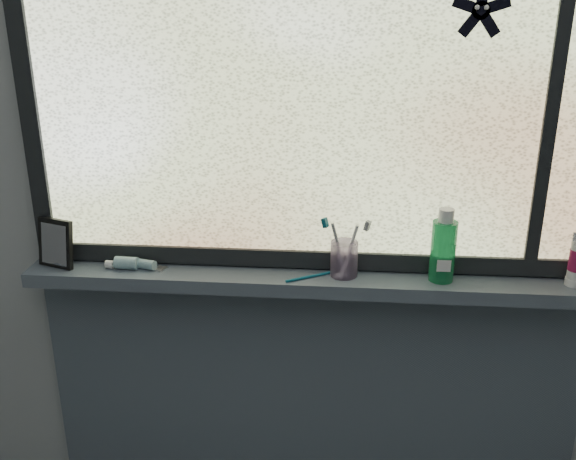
# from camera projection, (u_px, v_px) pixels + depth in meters

# --- Properties ---
(wall_back) EXTENTS (3.00, 0.01, 2.50)m
(wall_back) POSITION_uv_depth(u_px,v_px,m) (314.00, 188.00, 1.78)
(wall_back) COLOR #9EA3A8
(wall_back) RESTS_ON ground
(windowsill) EXTENTS (1.62, 0.14, 0.04)m
(windowsill) POSITION_uv_depth(u_px,v_px,m) (311.00, 282.00, 1.80)
(windowsill) COLOR #4A5563
(windowsill) RESTS_ON wall_back
(sill_apron) EXTENTS (1.62, 0.02, 0.98)m
(sill_apron) POSITION_uv_depth(u_px,v_px,m) (310.00, 420.00, 2.03)
(sill_apron) COLOR #4A5563
(sill_apron) RESTS_ON floor
(window_pane) EXTENTS (1.50, 0.01, 1.00)m
(window_pane) POSITION_uv_depth(u_px,v_px,m) (315.00, 87.00, 1.66)
(window_pane) COLOR silver
(window_pane) RESTS_ON wall_back
(frame_bottom) EXTENTS (1.60, 0.03, 0.05)m
(frame_bottom) POSITION_uv_depth(u_px,v_px,m) (312.00, 258.00, 1.82)
(frame_bottom) COLOR black
(frame_bottom) RESTS_ON windowsill
(frame_left) EXTENTS (0.05, 0.03, 1.10)m
(frame_left) POSITION_uv_depth(u_px,v_px,m) (26.00, 84.00, 1.72)
(frame_left) COLOR black
(frame_left) RESTS_ON wall_back
(frame_mullion) EXTENTS (0.03, 0.03, 1.00)m
(frame_mullion) POSITION_uv_depth(u_px,v_px,m) (554.00, 91.00, 1.60)
(frame_mullion) COLOR black
(frame_mullion) RESTS_ON wall_back
(starfish_sticker) EXTENTS (0.15, 0.02, 0.15)m
(starfish_sticker) POSITION_uv_depth(u_px,v_px,m) (481.00, 10.00, 1.55)
(starfish_sticker) COLOR black
(starfish_sticker) RESTS_ON window_pane
(vanity_mirror) EXTENTS (0.12, 0.09, 0.14)m
(vanity_mirror) POSITION_uv_depth(u_px,v_px,m) (56.00, 243.00, 1.82)
(vanity_mirror) COLOR black
(vanity_mirror) RESTS_ON windowsill
(toothpaste_tube) EXTENTS (0.21, 0.07, 0.04)m
(toothpaste_tube) POSITION_uv_depth(u_px,v_px,m) (134.00, 263.00, 1.82)
(toothpaste_tube) COLOR silver
(toothpaste_tube) RESTS_ON windowsill
(toothbrush_cup) EXTENTS (0.10, 0.10, 0.10)m
(toothbrush_cup) POSITION_uv_depth(u_px,v_px,m) (344.00, 259.00, 1.77)
(toothbrush_cup) COLOR #B390BE
(toothbrush_cup) RESTS_ON windowsill
(toothbrush_lying) EXTENTS (0.16, 0.11, 0.01)m
(toothbrush_lying) POSITION_uv_depth(u_px,v_px,m) (310.00, 276.00, 1.77)
(toothbrush_lying) COLOR #0B5067
(toothbrush_lying) RESTS_ON windowsill
(mouthwash_bottle) EXTENTS (0.08, 0.08, 0.17)m
(mouthwash_bottle) POSITION_uv_depth(u_px,v_px,m) (444.00, 245.00, 1.72)
(mouthwash_bottle) COLOR #1E9E55
(mouthwash_bottle) RESTS_ON windowsill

